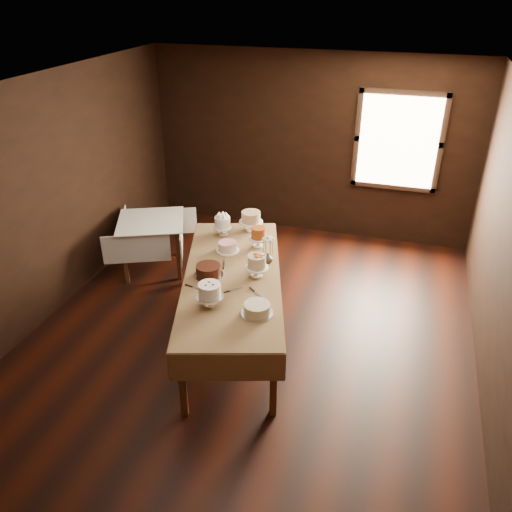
{
  "coord_description": "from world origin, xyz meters",
  "views": [
    {
      "loc": [
        1.49,
        -4.63,
        3.73
      ],
      "look_at": [
        0.0,
        0.2,
        0.95
      ],
      "focal_mm": 36.09,
      "sensor_mm": 36.0,
      "label": 1
    }
  ],
  "objects_px": {
    "display_table": "(232,280)",
    "cake_server_e": "(198,289)",
    "cake_flowers": "(257,267)",
    "cake_server_a": "(236,289)",
    "cake_caramel": "(258,238)",
    "cake_server_b": "(258,295)",
    "cake_speckled": "(251,222)",
    "flower_vase": "(268,258)",
    "cake_cream": "(257,309)",
    "cake_swirl": "(210,296)",
    "cake_server_c": "(224,262)",
    "cake_lattice": "(228,247)",
    "cake_meringue": "(223,226)",
    "side_table": "(151,226)",
    "cake_chocolate": "(208,271)"
  },
  "relations": [
    {
      "from": "side_table",
      "to": "cake_server_a",
      "type": "xyz_separation_m",
      "value": [
        1.74,
        -1.42,
        0.16
      ]
    },
    {
      "from": "display_table",
      "to": "cake_swirl",
      "type": "distance_m",
      "value": 0.65
    },
    {
      "from": "cake_flowers",
      "to": "cake_swirl",
      "type": "bearing_deg",
      "value": -112.11
    },
    {
      "from": "display_table",
      "to": "cake_lattice",
      "type": "bearing_deg",
      "value": 114.78
    },
    {
      "from": "cake_lattice",
      "to": "flower_vase",
      "type": "bearing_deg",
      "value": -14.13
    },
    {
      "from": "cake_lattice",
      "to": "cake_caramel",
      "type": "relative_size",
      "value": 1.2
    },
    {
      "from": "cake_caramel",
      "to": "side_table",
      "type": "bearing_deg",
      "value": 165.83
    },
    {
      "from": "side_table",
      "to": "flower_vase",
      "type": "relative_size",
      "value": 9.73
    },
    {
      "from": "cake_lattice",
      "to": "cake_swirl",
      "type": "bearing_deg",
      "value": -78.71
    },
    {
      "from": "display_table",
      "to": "side_table",
      "type": "distance_m",
      "value": 1.97
    },
    {
      "from": "cake_server_e",
      "to": "cake_meringue",
      "type": "bearing_deg",
      "value": 110.71
    },
    {
      "from": "cake_swirl",
      "to": "cake_server_a",
      "type": "distance_m",
      "value": 0.4
    },
    {
      "from": "cake_meringue",
      "to": "cake_server_e",
      "type": "distance_m",
      "value": 1.32
    },
    {
      "from": "cake_server_c",
      "to": "side_table",
      "type": "bearing_deg",
      "value": 40.45
    },
    {
      "from": "cake_caramel",
      "to": "cake_server_e",
      "type": "xyz_separation_m",
      "value": [
        -0.32,
        -1.1,
        -0.11
      ]
    },
    {
      "from": "cake_caramel",
      "to": "cake_flowers",
      "type": "distance_m",
      "value": 0.69
    },
    {
      "from": "cake_lattice",
      "to": "cake_server_c",
      "type": "xyz_separation_m",
      "value": [
        0.05,
        -0.26,
        -0.05
      ]
    },
    {
      "from": "side_table",
      "to": "cake_server_c",
      "type": "height_order",
      "value": "cake_server_c"
    },
    {
      "from": "cake_cream",
      "to": "flower_vase",
      "type": "relative_size",
      "value": 2.64
    },
    {
      "from": "flower_vase",
      "to": "cake_cream",
      "type": "bearing_deg",
      "value": -79.92
    },
    {
      "from": "cake_meringue",
      "to": "flower_vase",
      "type": "relative_size",
      "value": 2.06
    },
    {
      "from": "cake_server_b",
      "to": "side_table",
      "type": "bearing_deg",
      "value": -176.28
    },
    {
      "from": "side_table",
      "to": "cake_server_c",
      "type": "xyz_separation_m",
      "value": [
        1.42,
        -0.9,
        0.16
      ]
    },
    {
      "from": "cake_flowers",
      "to": "cake_server_a",
      "type": "bearing_deg",
      "value": -110.82
    },
    {
      "from": "display_table",
      "to": "cake_caramel",
      "type": "bearing_deg",
      "value": 83.72
    },
    {
      "from": "cake_caramel",
      "to": "cake_server_b",
      "type": "height_order",
      "value": "cake_caramel"
    },
    {
      "from": "cake_lattice",
      "to": "cake_chocolate",
      "type": "height_order",
      "value": "cake_chocolate"
    },
    {
      "from": "display_table",
      "to": "cake_server_e",
      "type": "bearing_deg",
      "value": -122.69
    },
    {
      "from": "cake_speckled",
      "to": "cake_cream",
      "type": "xyz_separation_m",
      "value": [
        0.62,
        -1.75,
        -0.06
      ]
    },
    {
      "from": "cake_speckled",
      "to": "cake_chocolate",
      "type": "bearing_deg",
      "value": -94.58
    },
    {
      "from": "cake_lattice",
      "to": "cake_swirl",
      "type": "distance_m",
      "value": 1.16
    },
    {
      "from": "cake_speckled",
      "to": "cake_flowers",
      "type": "bearing_deg",
      "value": -69.14
    },
    {
      "from": "flower_vase",
      "to": "cake_chocolate",
      "type": "bearing_deg",
      "value": -139.25
    },
    {
      "from": "cake_cream",
      "to": "cake_server_b",
      "type": "xyz_separation_m",
      "value": [
        -0.09,
        0.32,
        -0.05
      ]
    },
    {
      "from": "cake_flowers",
      "to": "cake_server_b",
      "type": "height_order",
      "value": "cake_flowers"
    },
    {
      "from": "cake_speckled",
      "to": "flower_vase",
      "type": "bearing_deg",
      "value": -59.66
    },
    {
      "from": "cake_caramel",
      "to": "cake_server_c",
      "type": "height_order",
      "value": "cake_caramel"
    },
    {
      "from": "cake_flowers",
      "to": "flower_vase",
      "type": "bearing_deg",
      "value": 83.91
    },
    {
      "from": "cake_server_c",
      "to": "cake_caramel",
      "type": "bearing_deg",
      "value": -45.94
    },
    {
      "from": "display_table",
      "to": "cake_lattice",
      "type": "height_order",
      "value": "cake_lattice"
    },
    {
      "from": "cake_chocolate",
      "to": "cake_flowers",
      "type": "xyz_separation_m",
      "value": [
        0.51,
        0.15,
        0.05
      ]
    },
    {
      "from": "side_table",
      "to": "cake_server_e",
      "type": "height_order",
      "value": "cake_server_e"
    },
    {
      "from": "cake_chocolate",
      "to": "cake_meringue",
      "type": "bearing_deg",
      "value": 101.74
    },
    {
      "from": "cake_swirl",
      "to": "display_table",
      "type": "bearing_deg",
      "value": 89.17
    },
    {
      "from": "cake_caramel",
      "to": "cake_server_a",
      "type": "height_order",
      "value": "cake_caramel"
    },
    {
      "from": "cake_chocolate",
      "to": "cake_flowers",
      "type": "distance_m",
      "value": 0.53
    },
    {
      "from": "cake_flowers",
      "to": "cake_meringue",
      "type": "bearing_deg",
      "value": 129.84
    },
    {
      "from": "cake_caramel",
      "to": "cake_server_b",
      "type": "bearing_deg",
      "value": -73.1
    },
    {
      "from": "cake_server_c",
      "to": "cake_speckled",
      "type": "bearing_deg",
      "value": -19.77
    },
    {
      "from": "cake_swirl",
      "to": "cake_server_b",
      "type": "height_order",
      "value": "cake_swirl"
    }
  ]
}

